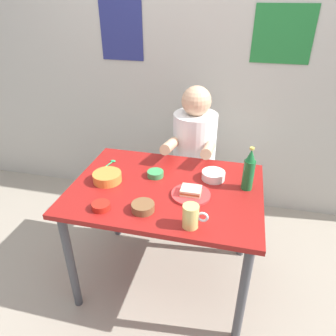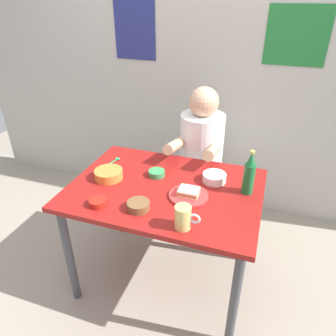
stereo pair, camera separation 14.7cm
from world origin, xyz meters
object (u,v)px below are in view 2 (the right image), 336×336
Objects in this scene: person_seated at (201,142)px; beer_bottle at (249,174)px; dining_table at (165,200)px; stool at (199,189)px; sandwich at (189,192)px; beer_mug at (183,217)px; plate_orange at (189,196)px; sambal_bowl_red at (98,202)px.

person_seated is 0.66m from beer_bottle.
dining_table is 0.70m from stool.
beer_mug reaches higher than sandwich.
beer_mug is at bearing -122.22° from beer_bottle.
plate_orange is 0.35m from beer_bottle.
sandwich is at bearing 0.00° from plate_orange.
sambal_bowl_red is (-0.34, -0.90, -0.01)m from person_seated.
dining_table is 8.73× the size of beer_mug.
beer_mug is (0.14, -0.93, 0.03)m from person_seated.
person_seated is 3.27× the size of plate_orange.
dining_table is 10.00× the size of sandwich.
person_seated is at bearing 97.77° from sandwich.
sambal_bowl_red is at bearing -152.86° from beer_bottle.
beer_bottle reaches higher than dining_table.
beer_bottle is 2.73× the size of sambal_bowl_red.
person_seated reaches higher than sambal_bowl_red.
beer_bottle is (0.39, -0.53, 0.51)m from stool.
sambal_bowl_red is (-0.73, -0.38, -0.10)m from beer_bottle.
beer_bottle reaches higher than stool.
stool is at bearing 97.64° from plate_orange.
sandwich is 0.42× the size of beer_bottle.
dining_table reaches higher than stool.
beer_bottle is at bearing 26.21° from plate_orange.
stool is at bearing 84.22° from dining_table.
sandwich is at bearing -82.23° from person_seated.
stool is at bearing 97.64° from sandwich.
dining_table is at bearing 161.77° from plate_orange.
beer_bottle is 0.83m from sambal_bowl_red.
sandwich reaches higher than plate_orange.
stool is 4.69× the size of sambal_bowl_red.
person_seated reaches higher than beer_mug.
dining_table is 4.20× the size of beer_bottle.
dining_table is at bearing -95.78° from stool.
beer_bottle is (0.25, 0.40, 0.06)m from beer_mug.
sambal_bowl_red is (-0.44, -0.23, 0.01)m from plate_orange.
sambal_bowl_red is at bearing -152.23° from sandwich.
plate_orange reaches higher than dining_table.
dining_table is at bearing 122.94° from beer_mug.
sandwich reaches higher than dining_table.
beer_mug is (0.14, -0.94, 0.45)m from stool.
sandwich is (0.09, -0.68, 0.42)m from stool.
sambal_bowl_red is at bearing -152.23° from plate_orange.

